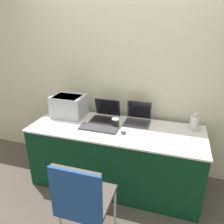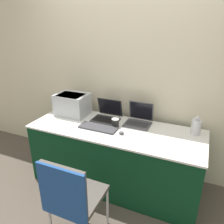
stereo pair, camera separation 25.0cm
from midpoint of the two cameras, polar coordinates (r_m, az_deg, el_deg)
ground_plane at (r=2.70m, az=0.45°, el=-22.32°), size 14.00×14.00×0.00m
wall_back at (r=2.78m, az=7.42°, el=9.73°), size 8.00×0.05×2.60m
table at (r=2.72m, az=3.53°, el=-11.55°), size 2.00×0.75×0.77m
printer at (r=2.88m, az=-7.86°, el=2.17°), size 0.41×0.32×0.28m
laptop_left at (r=2.73m, az=1.29°, el=-0.93°), size 0.33×0.30×0.24m
laptop_right at (r=2.65m, az=9.71°, el=-1.95°), size 0.30×0.27×0.25m
external_keyboard at (r=2.51m, az=-0.80°, el=-4.16°), size 0.45×0.17×0.02m
coffee_cup at (r=2.54m, az=3.69°, el=-2.88°), size 0.09×0.09×0.10m
mouse at (r=2.39m, az=5.49°, el=-5.54°), size 0.06×0.04×0.04m
metal_pitcher at (r=2.58m, az=23.79°, el=-3.46°), size 0.10×0.10×0.21m
chair at (r=1.94m, az=-6.87°, el=-20.88°), size 0.42×0.46×0.92m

